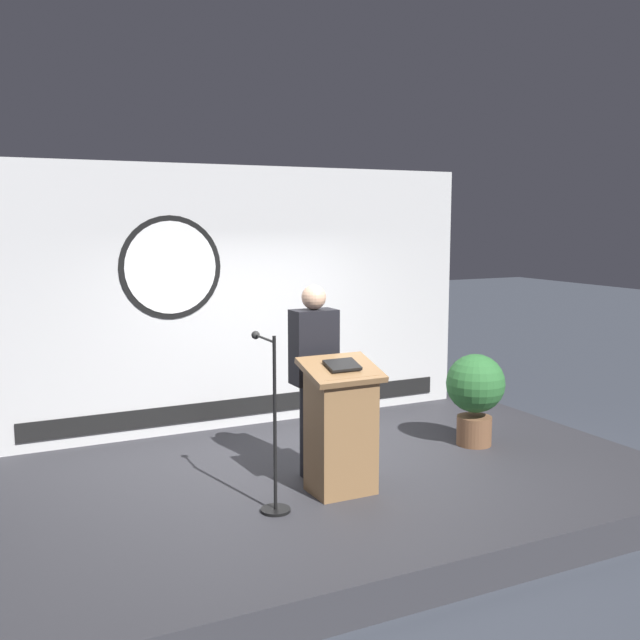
% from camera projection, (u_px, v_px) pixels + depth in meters
% --- Properties ---
extents(ground_plane, '(40.00, 40.00, 0.00)m').
position_uv_depth(ground_plane, '(319.00, 504.00, 6.84)').
color(ground_plane, '#383D47').
extents(stage_platform, '(6.40, 4.00, 0.30)m').
position_uv_depth(stage_platform, '(319.00, 489.00, 6.81)').
color(stage_platform, '#333338').
rests_on(stage_platform, ground).
extents(banner_display, '(5.48, 0.12, 2.90)m').
position_uv_depth(banner_display, '(244.00, 298.00, 8.23)').
color(banner_display, silver).
rests_on(banner_display, stage_platform).
extents(podium, '(0.64, 0.49, 1.16)m').
position_uv_depth(podium, '(341.00, 428.00, 6.26)').
color(podium, olive).
rests_on(podium, stage_platform).
extents(speaker_person, '(0.40, 0.26, 1.75)m').
position_uv_depth(speaker_person, '(314.00, 379.00, 6.63)').
color(speaker_person, black).
rests_on(speaker_person, stage_platform).
extents(microphone_stand, '(0.24, 0.55, 1.43)m').
position_uv_depth(microphone_stand, '(272.00, 449.00, 5.89)').
color(microphone_stand, black).
rests_on(microphone_stand, stage_platform).
extents(potted_plant, '(0.60, 0.60, 0.95)m').
position_uv_depth(potted_plant, '(475.00, 390.00, 7.58)').
color(potted_plant, brown).
rests_on(potted_plant, stage_platform).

